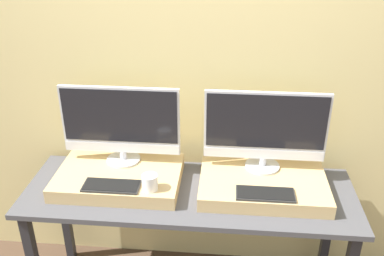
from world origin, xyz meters
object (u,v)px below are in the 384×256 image
at_px(monitor_left, 121,123).
at_px(mug, 150,182).
at_px(monitor_right, 265,129).
at_px(keyboard_right, 265,194).
at_px(keyboard_left, 111,186).

height_order(monitor_left, mug, monitor_left).
distance_m(monitor_left, monitor_right, 0.79).
bearing_deg(keyboard_right, monitor_right, 90.00).
distance_m(keyboard_left, keyboard_right, 0.79).
distance_m(mug, monitor_right, 0.67).
bearing_deg(keyboard_right, mug, 180.00).
xyz_separation_m(monitor_right, keyboard_right, (-0.00, -0.27, -0.23)).
xyz_separation_m(mug, monitor_right, (0.58, 0.27, 0.20)).
bearing_deg(monitor_left, keyboard_left, -90.00).
relative_size(monitor_left, keyboard_right, 2.23).
distance_m(keyboard_left, monitor_right, 0.86).
bearing_deg(mug, keyboard_right, 0.00).
xyz_separation_m(mug, keyboard_right, (0.58, 0.00, -0.03)).
height_order(mug, monitor_right, monitor_right).
distance_m(keyboard_left, mug, 0.21).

